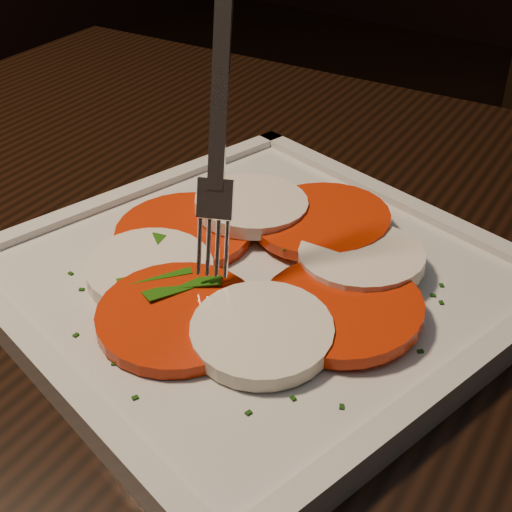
% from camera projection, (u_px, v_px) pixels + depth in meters
% --- Properties ---
extents(table, '(1.26, 0.89, 0.75)m').
position_uv_depth(table, '(364.00, 428.00, 0.51)').
color(table, black).
rests_on(table, ground).
extents(plate, '(0.37, 0.37, 0.01)m').
position_uv_depth(plate, '(256.00, 284.00, 0.48)').
color(plate, silver).
rests_on(plate, table).
extents(caprese_salad, '(0.24, 0.26, 0.02)m').
position_uv_depth(caprese_salad, '(256.00, 264.00, 0.47)').
color(caprese_salad, red).
rests_on(caprese_salad, plate).
extents(fork, '(0.05, 0.07, 0.19)m').
position_uv_depth(fork, '(222.00, 108.00, 0.42)').
color(fork, white).
rests_on(fork, caprese_salad).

